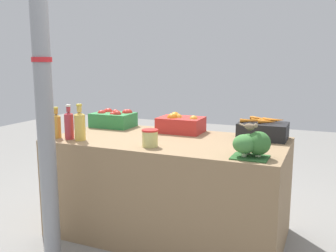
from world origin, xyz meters
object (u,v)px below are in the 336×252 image
(apple_crate, at_px, (113,118))
(carrot_crate, at_px, (263,130))
(orange_crate, at_px, (180,124))
(sparrow_bird, at_px, (250,127))
(juice_bottle_ruby, at_px, (69,125))
(juice_bottle_golden, at_px, (80,125))
(pickle_jar, at_px, (150,138))
(broccoli_pile, at_px, (251,144))
(juice_bottle_amber, at_px, (57,125))
(support_pole, at_px, (42,62))

(apple_crate, height_order, carrot_crate, carrot_crate)
(orange_crate, xyz_separation_m, sparrow_bird, (0.69, -0.58, 0.12))
(juice_bottle_ruby, distance_m, juice_bottle_golden, 0.10)
(juice_bottle_ruby, height_order, pickle_jar, juice_bottle_ruby)
(juice_bottle_ruby, bearing_deg, sparrow_bird, 0.30)
(carrot_crate, xyz_separation_m, broccoli_pile, (0.02, -0.58, 0.01))
(sparrow_bird, bearing_deg, juice_bottle_amber, -157.87)
(juice_bottle_ruby, height_order, sparrow_bird, juice_bottle_ruby)
(juice_bottle_golden, bearing_deg, apple_crate, 97.12)
(juice_bottle_ruby, relative_size, pickle_jar, 2.18)
(juice_bottle_golden, relative_size, pickle_jar, 2.26)
(support_pole, relative_size, juice_bottle_golden, 9.83)
(apple_crate, bearing_deg, juice_bottle_amber, -103.55)
(apple_crate, distance_m, broccoli_pile, 1.46)
(juice_bottle_golden, bearing_deg, sparrow_bird, 0.32)
(support_pole, bearing_deg, apple_crate, 95.69)
(juice_bottle_amber, distance_m, juice_bottle_ruby, 0.12)
(carrot_crate, bearing_deg, broccoli_pile, -87.79)
(support_pole, bearing_deg, broccoli_pile, 17.64)
(support_pole, bearing_deg, sparrow_bird, 17.86)
(broccoli_pile, bearing_deg, juice_bottle_ruby, -179.78)
(orange_crate, xyz_separation_m, juice_bottle_ruby, (-0.67, -0.58, 0.04))
(support_pole, relative_size, broccoli_pile, 11.74)
(juice_bottle_ruby, xyz_separation_m, pickle_jar, (0.67, 0.02, -0.05))
(support_pole, distance_m, juice_bottle_ruby, 0.62)
(apple_crate, bearing_deg, broccoli_pile, -23.56)
(carrot_crate, distance_m, sparrow_bird, 0.59)
(sparrow_bird, bearing_deg, juice_bottle_golden, -157.82)
(support_pole, relative_size, sparrow_bird, 20.52)
(apple_crate, relative_size, pickle_jar, 2.98)
(orange_crate, distance_m, pickle_jar, 0.56)
(support_pole, xyz_separation_m, sparrow_bird, (1.23, 0.40, -0.39))
(apple_crate, relative_size, sparrow_bird, 2.75)
(juice_bottle_amber, relative_size, sparrow_bird, 1.83)
(carrot_crate, relative_size, juice_bottle_ruby, 1.37)
(juice_bottle_ruby, xyz_separation_m, juice_bottle_golden, (0.10, 0.00, 0.00))
(apple_crate, relative_size, carrot_crate, 1.00)
(juice_bottle_amber, xyz_separation_m, juice_bottle_golden, (0.22, -0.00, 0.01))
(pickle_jar, relative_size, sparrow_bird, 0.93)
(juice_bottle_golden, bearing_deg, broccoli_pile, 0.24)
(apple_crate, xyz_separation_m, sparrow_bird, (1.33, -0.58, 0.12))
(carrot_crate, bearing_deg, sparrow_bird, -88.83)
(carrot_crate, bearing_deg, orange_crate, -179.69)
(support_pole, height_order, broccoli_pile, support_pole)
(broccoli_pile, height_order, sparrow_bird, sparrow_bird)
(apple_crate, relative_size, juice_bottle_amber, 1.50)
(carrot_crate, distance_m, juice_bottle_golden, 1.38)
(support_pole, distance_m, carrot_crate, 1.64)
(orange_crate, relative_size, pickle_jar, 2.98)
(broccoli_pile, bearing_deg, orange_crate, 140.24)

